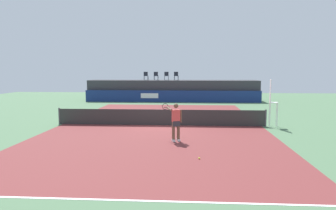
% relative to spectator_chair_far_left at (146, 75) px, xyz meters
% --- Properties ---
extents(ground_plane, '(48.00, 48.00, 0.00)m').
position_rel_spectator_chair_far_left_xyz_m(ground_plane, '(2.92, -12.26, -2.69)').
color(ground_plane, '#4C704C').
extents(court_inner, '(12.00, 22.00, 0.00)m').
position_rel_spectator_chair_far_left_xyz_m(court_inner, '(2.92, -15.26, -2.69)').
color(court_inner, maroon).
rests_on(court_inner, ground).
extents(line_near_baseline, '(12.00, 0.10, 0.00)m').
position_rel_spectator_chair_far_left_xyz_m(line_near_baseline, '(2.92, -26.21, -2.69)').
color(line_near_baseline, white).
rests_on(line_near_baseline, court_inner).
extents(sponsor_wall, '(18.00, 0.22, 1.20)m').
position_rel_spectator_chair_far_left_xyz_m(sponsor_wall, '(2.91, -1.76, -2.09)').
color(sponsor_wall, navy).
rests_on(sponsor_wall, ground).
extents(spectator_platform, '(18.00, 2.80, 2.20)m').
position_rel_spectator_chair_far_left_xyz_m(spectator_platform, '(2.92, 0.04, -1.59)').
color(spectator_platform, '#38383D').
rests_on(spectator_platform, ground).
extents(spectator_chair_far_left, '(0.47, 0.47, 0.89)m').
position_rel_spectator_chair_far_left_xyz_m(spectator_chair_far_left, '(0.00, 0.00, 0.00)').
color(spectator_chair_far_left, '#1E232D').
rests_on(spectator_chair_far_left, spectator_platform).
extents(spectator_chair_left, '(0.46, 0.46, 0.89)m').
position_rel_spectator_chair_far_left_xyz_m(spectator_chair_left, '(1.10, -0.07, 0.00)').
color(spectator_chair_left, '#1E232D').
rests_on(spectator_chair_left, spectator_platform).
extents(spectator_chair_center, '(0.46, 0.46, 0.89)m').
position_rel_spectator_chair_far_left_xyz_m(spectator_chair_center, '(2.22, -0.08, 0.00)').
color(spectator_chair_center, '#1E232D').
rests_on(spectator_chair_center, spectator_platform).
extents(spectator_chair_right, '(0.47, 0.47, 0.89)m').
position_rel_spectator_chair_far_left_xyz_m(spectator_chair_right, '(3.26, 0.08, 0.00)').
color(spectator_chair_right, '#1E232D').
rests_on(spectator_chair_right, spectator_platform).
extents(umpire_chair, '(0.49, 0.49, 2.76)m').
position_rel_spectator_chair_far_left_xyz_m(umpire_chair, '(9.43, -15.24, -1.11)').
color(umpire_chair, white).
rests_on(umpire_chair, ground).
extents(tennis_net, '(12.40, 0.02, 0.95)m').
position_rel_spectator_chair_far_left_xyz_m(tennis_net, '(2.92, -15.26, -2.22)').
color(tennis_net, '#2D2D2D').
rests_on(tennis_net, ground).
extents(net_post_near, '(0.10, 0.10, 1.00)m').
position_rel_spectator_chair_far_left_xyz_m(net_post_near, '(-3.28, -15.26, -2.19)').
color(net_post_near, '#4C4C51').
rests_on(net_post_near, ground).
extents(net_post_far, '(0.10, 0.10, 1.00)m').
position_rel_spectator_chair_far_left_xyz_m(net_post_far, '(9.12, -15.26, -2.19)').
color(net_post_far, '#4C4C51').
rests_on(net_post_far, ground).
extents(tennis_player, '(0.98, 1.09, 1.77)m').
position_rel_spectator_chair_far_left_xyz_m(tennis_player, '(4.00, -19.42, -1.73)').
color(tennis_player, white).
rests_on(tennis_player, court_inner).
extents(tennis_ball, '(0.07, 0.07, 0.07)m').
position_rel_spectator_chair_far_left_xyz_m(tennis_ball, '(5.01, -22.35, -2.66)').
color(tennis_ball, '#D8EA33').
rests_on(tennis_ball, court_inner).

